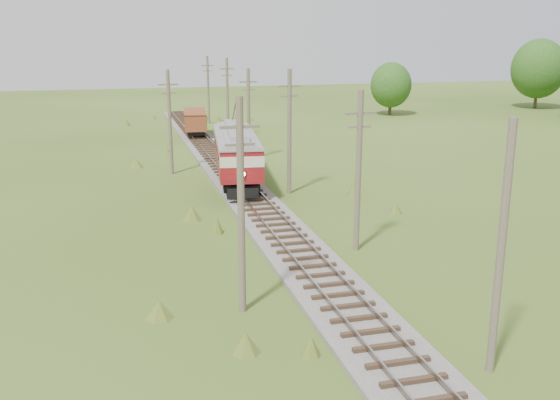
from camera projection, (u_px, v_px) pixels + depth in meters
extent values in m
cube|color=#605B54|center=(239.00, 185.00, 47.91)|extent=(3.60, 96.00, 0.25)
cube|color=#726659|center=(229.00, 181.00, 47.64)|extent=(0.08, 96.00, 0.17)
cube|color=#726659|center=(248.00, 180.00, 48.00)|extent=(0.08, 96.00, 0.17)
cube|color=#2D2116|center=(239.00, 182.00, 47.86)|extent=(2.40, 96.00, 0.16)
cube|color=black|center=(237.00, 172.00, 48.31)|extent=(4.01, 11.94, 0.48)
cube|color=maroon|center=(236.00, 158.00, 48.03)|extent=(4.59, 13.01, 1.17)
cube|color=beige|center=(236.00, 146.00, 47.79)|extent=(4.63, 13.07, 0.74)
cube|color=black|center=(236.00, 146.00, 47.79)|extent=(4.58, 12.51, 0.58)
cube|color=maroon|center=(236.00, 139.00, 47.65)|extent=(4.59, 13.01, 0.32)
cube|color=gray|center=(236.00, 135.00, 47.56)|extent=(4.66, 13.14, 0.40)
cube|color=gray|center=(236.00, 130.00, 47.47)|extent=(2.56, 9.64, 0.42)
sphere|color=#FFF2BF|center=(243.00, 174.00, 41.82)|extent=(0.38, 0.38, 0.38)
cylinder|color=black|center=(234.00, 111.00, 49.00)|extent=(0.70, 4.91, 2.05)
cylinder|color=black|center=(230.00, 187.00, 43.60)|extent=(0.24, 0.86, 0.85)
cylinder|color=black|center=(252.00, 186.00, 43.80)|extent=(0.24, 0.86, 0.85)
cylinder|color=black|center=(224.00, 161.00, 52.83)|extent=(0.24, 0.86, 0.85)
cylinder|color=black|center=(242.00, 160.00, 53.04)|extent=(0.24, 0.86, 0.85)
cube|color=black|center=(196.00, 129.00, 71.04)|extent=(2.62, 6.64, 0.45)
cube|color=brown|center=(195.00, 120.00, 70.76)|extent=(3.17, 7.41, 1.80)
cube|color=brown|center=(195.00, 111.00, 70.51)|extent=(3.24, 7.56, 0.11)
cylinder|color=black|center=(190.00, 132.00, 68.88)|extent=(0.19, 0.73, 0.72)
cylinder|color=black|center=(202.00, 132.00, 69.06)|extent=(0.19, 0.73, 0.72)
cylinder|color=black|center=(190.00, 127.00, 73.00)|extent=(0.19, 0.73, 0.72)
cylinder|color=black|center=(201.00, 126.00, 73.19)|extent=(0.19, 0.73, 0.72)
cone|color=gray|center=(241.00, 141.00, 65.49)|extent=(2.77, 2.77, 1.04)
cone|color=gray|center=(249.00, 144.00, 64.91)|extent=(1.56, 1.56, 0.61)
cylinder|color=brown|center=(501.00, 251.00, 20.50)|extent=(0.30, 0.30, 8.80)
cylinder|color=brown|center=(358.00, 172.00, 32.72)|extent=(0.30, 0.30, 8.60)
cube|color=brown|center=(360.00, 113.00, 31.93)|extent=(1.60, 0.12, 0.12)
cube|color=brown|center=(360.00, 127.00, 32.11)|extent=(1.20, 0.10, 0.10)
cylinder|color=brown|center=(289.00, 133.00, 44.79)|extent=(0.30, 0.30, 9.00)
cube|color=brown|center=(290.00, 86.00, 43.94)|extent=(1.60, 0.12, 0.12)
cube|color=brown|center=(290.00, 96.00, 44.12)|extent=(1.20, 0.10, 0.10)
cylinder|color=brown|center=(249.00, 115.00, 56.96)|extent=(0.30, 0.30, 8.40)
cube|color=brown|center=(248.00, 82.00, 56.19)|extent=(1.60, 0.12, 0.12)
cube|color=brown|center=(248.00, 90.00, 56.37)|extent=(1.20, 0.10, 0.10)
cylinder|color=brown|center=(227.00, 99.00, 69.14)|extent=(0.30, 0.30, 8.90)
cube|color=brown|center=(227.00, 69.00, 68.30)|extent=(1.60, 0.12, 0.12)
cube|color=brown|center=(227.00, 75.00, 68.48)|extent=(1.20, 0.10, 0.10)
cylinder|color=brown|center=(208.00, 90.00, 81.25)|extent=(0.30, 0.30, 8.70)
cube|color=brown|center=(207.00, 65.00, 80.45)|extent=(1.60, 0.12, 0.12)
cube|color=brown|center=(208.00, 71.00, 80.63)|extent=(1.20, 0.10, 0.10)
cylinder|color=brown|center=(241.00, 208.00, 25.20)|extent=(0.30, 0.30, 9.00)
cube|color=brown|center=(240.00, 127.00, 24.35)|extent=(1.60, 0.12, 0.12)
cube|color=brown|center=(240.00, 145.00, 24.53)|extent=(1.20, 0.10, 0.10)
cylinder|color=brown|center=(170.00, 123.00, 51.33)|extent=(0.30, 0.30, 8.60)
cube|color=brown|center=(168.00, 85.00, 50.53)|extent=(1.60, 0.12, 0.12)
cube|color=brown|center=(169.00, 93.00, 50.71)|extent=(1.20, 0.10, 0.10)
cylinder|color=#38281C|center=(536.00, 97.00, 98.80)|extent=(0.50, 0.50, 3.60)
ellipsoid|color=#1F4815|center=(539.00, 69.00, 97.67)|extent=(8.40, 8.40, 9.24)
cylinder|color=#38281C|center=(390.00, 106.00, 90.59)|extent=(0.50, 0.50, 2.52)
ellipsoid|color=#1F4815|center=(391.00, 85.00, 89.80)|extent=(5.88, 5.88, 6.47)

